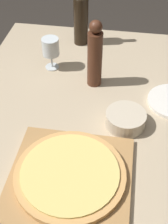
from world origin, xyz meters
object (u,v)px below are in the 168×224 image
(pizza, at_px, (70,174))
(small_bowl, at_px, (126,119))
(wine_bottle, at_px, (81,16))
(pepper_mill, at_px, (95,56))
(wine_glass, at_px, (51,48))

(pizza, bearing_deg, small_bowl, 59.93)
(pizza, relative_size, wine_bottle, 1.00)
(wine_bottle, distance_m, pepper_mill, 0.33)
(wine_bottle, relative_size, pepper_mill, 1.20)
(pepper_mill, relative_size, wine_glass, 1.98)
(pepper_mill, bearing_deg, wine_bottle, 109.02)
(wine_glass, height_order, small_bowl, wine_glass)
(wine_bottle, height_order, small_bowl, wine_bottle)
(pepper_mill, bearing_deg, small_bowl, -57.28)
(pizza, height_order, pepper_mill, pepper_mill)
(pizza, distance_m, pepper_mill, 0.50)
(pizza, xyz_separation_m, wine_bottle, (-0.10, 0.81, 0.11))
(pizza, height_order, wine_glass, wine_glass)
(wine_bottle, bearing_deg, pepper_mill, -70.98)
(wine_bottle, height_order, pepper_mill, wine_bottle)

